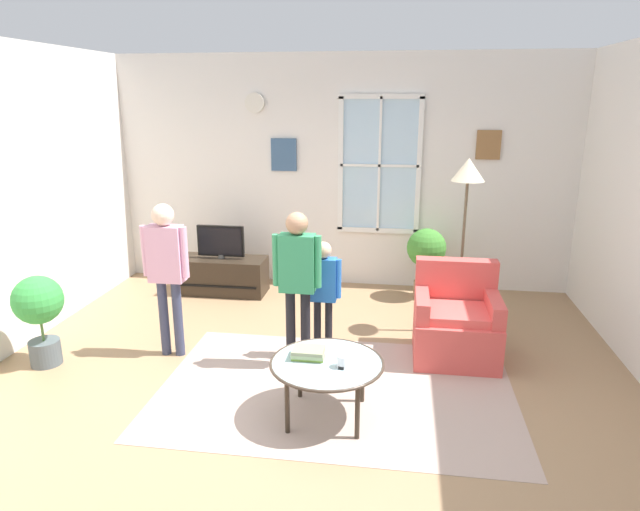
{
  "coord_description": "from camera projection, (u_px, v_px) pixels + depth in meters",
  "views": [
    {
      "loc": [
        0.75,
        -3.9,
        2.35
      ],
      "look_at": [
        0.09,
        0.6,
        1.04
      ],
      "focal_mm": 31.01,
      "sensor_mm": 36.0,
      "label": 1
    }
  ],
  "objects": [
    {
      "name": "person_green_shirt",
      "position": [
        297.0,
        272.0,
        4.77
      ],
      "size": [
        0.43,
        0.19,
        1.42
      ],
      "color": "black",
      "rests_on": "ground_plane"
    },
    {
      "name": "ground_plane",
      "position": [
        298.0,
        399.0,
        4.47
      ],
      "size": [
        6.27,
        6.48,
        0.02
      ],
      "primitive_type": "cube",
      "color": "#9E7A56"
    },
    {
      "name": "potted_plant_by_window",
      "position": [
        426.0,
        253.0,
        6.58
      ],
      "size": [
        0.46,
        0.46,
        0.85
      ],
      "color": "#9E6B4C",
      "rests_on": "ground_plane"
    },
    {
      "name": "floor_lamp",
      "position": [
        467.0,
        188.0,
        5.34
      ],
      "size": [
        0.32,
        0.32,
        1.79
      ],
      "color": "black",
      "rests_on": "ground_plane"
    },
    {
      "name": "person_blue_shirt",
      "position": [
        323.0,
        286.0,
        5.0
      ],
      "size": [
        0.34,
        0.15,
        1.11
      ],
      "color": "black",
      "rests_on": "ground_plane"
    },
    {
      "name": "tv_stand",
      "position": [
        223.0,
        275.0,
        6.83
      ],
      "size": [
        1.08,
        0.46,
        0.44
      ],
      "color": "#2D2319",
      "rests_on": "ground_plane"
    },
    {
      "name": "remote_near_cup",
      "position": [
        344.0,
        364.0,
        4.03
      ],
      "size": [
        0.07,
        0.14,
        0.02
      ],
      "primitive_type": "cube",
      "rotation": [
        0.0,
        0.0,
        -0.19
      ],
      "color": "black",
      "rests_on": "coffee_table"
    },
    {
      "name": "television",
      "position": [
        221.0,
        241.0,
        6.71
      ],
      "size": [
        0.58,
        0.08,
        0.41
      ],
      "color": "#4C4C4C",
      "rests_on": "tv_stand"
    },
    {
      "name": "remote_near_books",
      "position": [
        317.0,
        352.0,
        4.23
      ],
      "size": [
        0.07,
        0.15,
        0.02
      ],
      "primitive_type": "cube",
      "rotation": [
        0.0,
        0.0,
        -0.22
      ],
      "color": "black",
      "rests_on": "coffee_table"
    },
    {
      "name": "person_pink_shirt",
      "position": [
        166.0,
        263.0,
        4.99
      ],
      "size": [
        0.44,
        0.2,
        1.44
      ],
      "color": "#333851",
      "rests_on": "ground_plane"
    },
    {
      "name": "cup",
      "position": [
        343.0,
        361.0,
        4.0
      ],
      "size": [
        0.09,
        0.09,
        0.09
      ],
      "primitive_type": "cylinder",
      "color": "white",
      "rests_on": "coffee_table"
    },
    {
      "name": "area_rug",
      "position": [
        336.0,
        389.0,
        4.59
      ],
      "size": [
        2.92,
        1.94,
        0.01
      ],
      "primitive_type": "cube",
      "color": "tan",
      "rests_on": "ground_plane"
    },
    {
      "name": "armchair",
      "position": [
        456.0,
        323.0,
        5.12
      ],
      "size": [
        0.76,
        0.74,
        0.87
      ],
      "color": "#D14C47",
      "rests_on": "ground_plane"
    },
    {
      "name": "potted_plant_corner",
      "position": [
        39.0,
        309.0,
        4.9
      ],
      "size": [
        0.43,
        0.43,
        0.84
      ],
      "color": "#4C565B",
      "rests_on": "ground_plane"
    },
    {
      "name": "back_wall",
      "position": [
        342.0,
        172.0,
        6.92
      ],
      "size": [
        5.67,
        0.17,
        2.86
      ],
      "color": "silver",
      "rests_on": "ground_plane"
    },
    {
      "name": "book_stack",
      "position": [
        309.0,
        353.0,
        4.15
      ],
      "size": [
        0.24,
        0.18,
        0.08
      ],
      "color": "#8DBC47",
      "rests_on": "coffee_table"
    },
    {
      "name": "coffee_table",
      "position": [
        327.0,
        365.0,
        4.1
      ],
      "size": [
        0.86,
        0.86,
        0.46
      ],
      "color": "#99B2B7",
      "rests_on": "ground_plane"
    }
  ]
}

